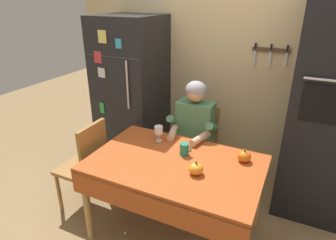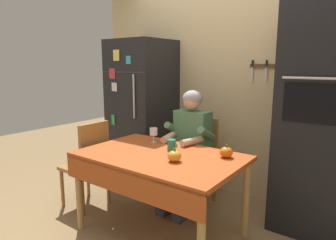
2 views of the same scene
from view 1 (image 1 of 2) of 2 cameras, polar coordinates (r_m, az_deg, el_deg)
name	(u,v)px [view 1 (image 1 of 2)]	position (r m, az deg, el deg)	size (l,w,h in m)	color
ground_plane	(170,238)	(2.76, 0.35, -22.41)	(10.00, 10.00, 0.00)	#93754C
back_wall_assembly	(227,64)	(3.25, 11.71, 10.92)	(3.70, 0.13, 2.60)	#D1B784
refrigerator	(132,96)	(3.40, -7.16, 4.78)	(0.68, 0.71, 1.80)	black
wall_oven	(325,110)	(2.90, 28.80, 1.72)	(0.60, 0.64, 2.10)	black
dining_table	(174,172)	(2.39, 1.19, -10.21)	(1.40, 0.90, 0.74)	tan
chair_behind_person	(198,144)	(3.12, 6.04, -4.74)	(0.40, 0.40, 0.93)	#9E6B33
seated_person	(193,132)	(2.86, 4.92, -2.38)	(0.47, 0.55, 1.25)	#38384C
chair_left_side	(87,163)	(2.88, -15.82, -8.22)	(0.40, 0.40, 0.93)	#9E6B33
coffee_mug	(184,149)	(2.44, 3.29, -5.81)	(0.10, 0.08, 0.10)	#237F66
wine_glass	(159,130)	(2.63, -1.88, -2.10)	(0.08, 0.08, 0.15)	white
pumpkin_large	(244,156)	(2.42, 14.91, -7.00)	(0.11, 0.11, 0.11)	orange
pumpkin_medium	(196,169)	(2.20, 5.58, -9.64)	(0.11, 0.11, 0.11)	orange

